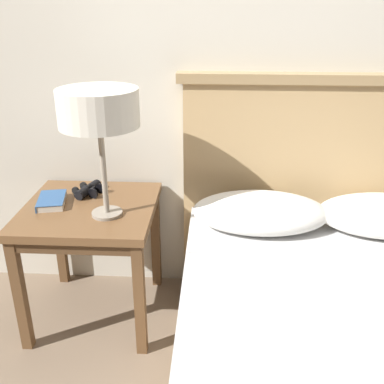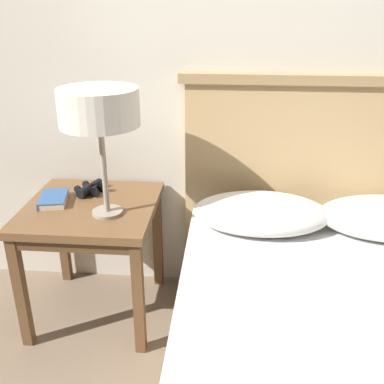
% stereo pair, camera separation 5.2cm
% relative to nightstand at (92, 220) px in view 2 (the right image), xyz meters
% --- Properties ---
extents(wall_back, '(8.00, 0.06, 2.60)m').
position_rel_nightstand_xyz_m(wall_back, '(0.54, 0.34, 0.80)').
color(wall_back, beige).
rests_on(wall_back, ground_plane).
extents(nightstand, '(0.58, 0.58, 0.58)m').
position_rel_nightstand_xyz_m(nightstand, '(0.00, 0.00, 0.00)').
color(nightstand, brown).
rests_on(nightstand, ground_plane).
extents(bed, '(1.30, 1.86, 1.12)m').
position_rel_nightstand_xyz_m(bed, '(1.03, -0.55, -0.22)').
color(bed, olive).
rests_on(bed, ground_plane).
extents(table_lamp, '(0.32, 0.32, 0.53)m').
position_rel_nightstand_xyz_m(table_lamp, '(0.10, -0.08, 0.53)').
color(table_lamp, gray).
rests_on(table_lamp, nightstand).
extents(book_on_nightstand, '(0.15, 0.20, 0.03)m').
position_rel_nightstand_xyz_m(book_on_nightstand, '(-0.17, 0.01, 0.09)').
color(book_on_nightstand, silver).
rests_on(book_on_nightstand, nightstand).
extents(binoculars_pair, '(0.15, 0.16, 0.05)m').
position_rel_nightstand_xyz_m(binoculars_pair, '(-0.04, 0.13, 0.10)').
color(binoculars_pair, black).
rests_on(binoculars_pair, nightstand).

